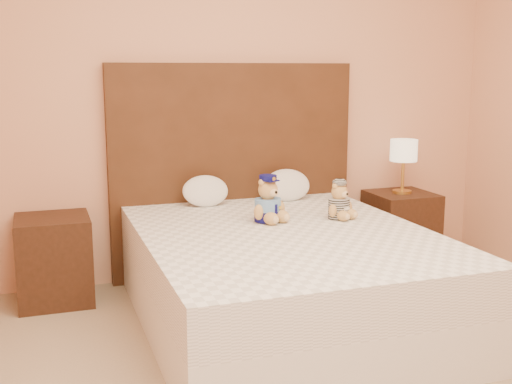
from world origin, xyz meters
TOP-DOWN VIEW (x-y plane):
  - bed at (0.00, 1.20)m, footprint 1.60×2.00m
  - headboard at (0.00, 2.21)m, footprint 1.75×0.08m
  - nightstand_left at (-1.25, 2.00)m, footprint 0.45×0.45m
  - nightstand_right at (1.25, 2.00)m, footprint 0.45×0.45m
  - lamp at (1.25, 2.00)m, footprint 0.20×0.20m
  - teddy_police at (-0.01, 1.46)m, footprint 0.31×0.31m
  - teddy_prisoner at (0.43, 1.40)m, footprint 0.27×0.26m
  - pillow_left at (-0.25, 2.03)m, footprint 0.31×0.20m
  - pillow_right at (0.34, 2.03)m, footprint 0.33×0.22m

SIDE VIEW (x-z plane):
  - nightstand_left at x=-1.25m, z-range 0.00..0.55m
  - nightstand_right at x=1.25m, z-range 0.00..0.55m
  - bed at x=0.00m, z-range 0.00..0.55m
  - pillow_left at x=-0.25m, z-range 0.55..0.77m
  - teddy_prisoner at x=0.43m, z-range 0.55..0.78m
  - pillow_right at x=0.34m, z-range 0.55..0.79m
  - teddy_police at x=-0.01m, z-range 0.55..0.83m
  - headboard at x=0.00m, z-range 0.00..1.50m
  - lamp at x=1.25m, z-range 0.65..1.05m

